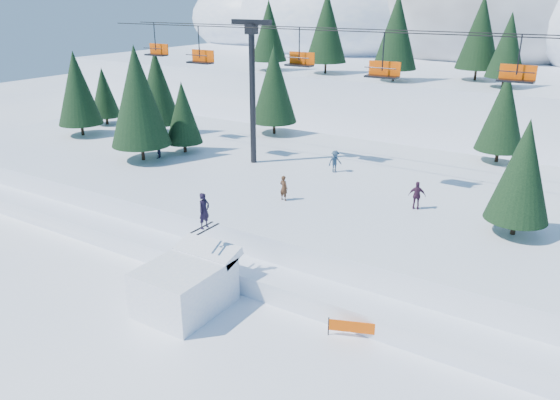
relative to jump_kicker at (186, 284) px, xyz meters
The scene contains 10 objects.
ground 3.79m from the jump_kicker, 49.25° to the right, with size 160.00×160.00×0.00m, color white.
mid_shelf 15.47m from the jump_kicker, 81.34° to the left, with size 70.00×22.00×2.50m, color white.
berm 5.83m from the jump_kicker, 66.27° to the left, with size 70.00×6.00×1.10m, color white.
mountain_ridge 71.22m from the jump_kicker, 92.24° to the left, with size 119.00×60.00×26.46m.
jump_kicker is the anchor object (origin of this frame).
chairlift 17.61m from the jump_kicker, 78.40° to the left, with size 46.00×3.21×10.28m.
conifer_stand 18.16m from the jump_kicker, 70.32° to the left, with size 62.03×18.69×8.82m.
distant_skiers 14.13m from the jump_kicker, 91.79° to the left, with size 29.31×8.81×1.77m.
banner_near 8.50m from the jump_kicker, 14.25° to the left, with size 2.67×1.07×0.90m.
banner_far 10.50m from the jump_kicker, 17.97° to the left, with size 2.86×0.08×0.90m.
Camera 1 is at (13.85, -14.48, 14.23)m, focal length 35.00 mm.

